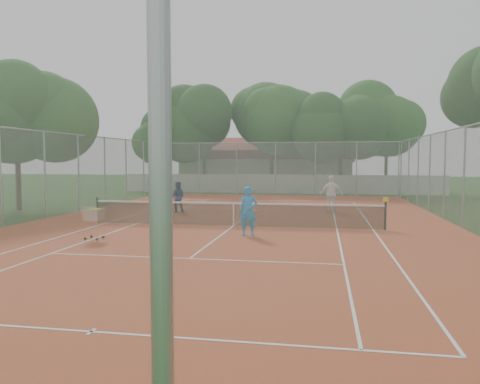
% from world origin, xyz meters
% --- Properties ---
extents(ground, '(120.00, 120.00, 0.00)m').
position_xyz_m(ground, '(0.00, 0.00, 0.00)').
color(ground, '#163B10').
rests_on(ground, ground).
extents(court_pad, '(18.00, 34.00, 0.02)m').
position_xyz_m(court_pad, '(0.00, 0.00, 0.01)').
color(court_pad, '#B04122').
rests_on(court_pad, ground).
extents(court_lines, '(10.98, 23.78, 0.01)m').
position_xyz_m(court_lines, '(0.00, 0.00, 0.02)').
color(court_lines, white).
rests_on(court_lines, court_pad).
extents(tennis_net, '(11.88, 0.10, 0.98)m').
position_xyz_m(tennis_net, '(0.00, 0.00, 0.51)').
color(tennis_net, black).
rests_on(tennis_net, court_pad).
extents(perimeter_fence, '(18.00, 34.00, 4.00)m').
position_xyz_m(perimeter_fence, '(0.00, 0.00, 2.00)').
color(perimeter_fence, slate).
rests_on(perimeter_fence, ground).
extents(boundary_wall, '(26.00, 0.30, 1.50)m').
position_xyz_m(boundary_wall, '(0.00, 19.00, 0.75)').
color(boundary_wall, white).
rests_on(boundary_wall, ground).
extents(clubhouse, '(16.40, 9.00, 4.40)m').
position_xyz_m(clubhouse, '(-2.00, 29.00, 2.20)').
color(clubhouse, beige).
rests_on(clubhouse, ground).
extents(tropical_trees, '(29.00, 19.00, 10.00)m').
position_xyz_m(tropical_trees, '(0.00, 22.00, 5.00)').
color(tropical_trees, black).
rests_on(tropical_trees, ground).
extents(player_near, '(0.66, 0.46, 1.76)m').
position_xyz_m(player_near, '(0.97, -2.29, 0.90)').
color(player_near, '#197FD5').
rests_on(player_near, court_pad).
extents(player_far_left, '(0.84, 0.70, 1.57)m').
position_xyz_m(player_far_left, '(-3.76, 4.42, 0.80)').
color(player_far_left, navy).
rests_on(player_far_left, court_pad).
extents(player_far_right, '(1.15, 0.56, 1.89)m').
position_xyz_m(player_far_right, '(4.00, 5.55, 0.97)').
color(player_far_right, white).
rests_on(player_far_right, court_pad).
extents(ball_hopper, '(0.71, 0.71, 1.14)m').
position_xyz_m(ball_hopper, '(-4.01, -4.03, 0.59)').
color(ball_hopper, silver).
rests_on(ball_hopper, court_pad).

